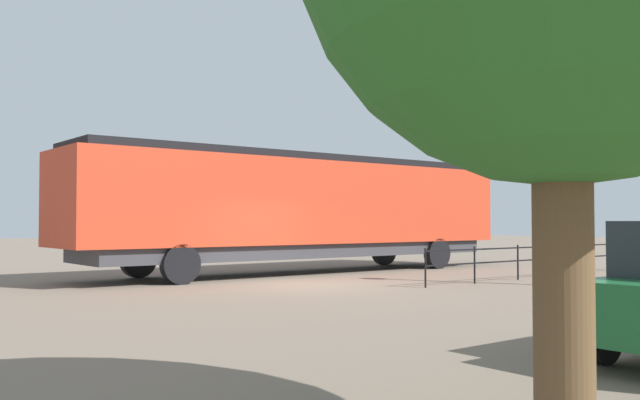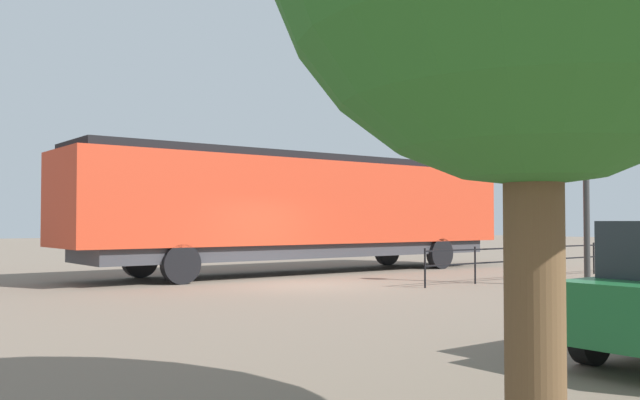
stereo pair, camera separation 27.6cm
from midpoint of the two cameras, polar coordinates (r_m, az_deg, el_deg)
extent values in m
plane|color=#756656|center=(18.70, -1.68, -7.04)|extent=(120.00, 120.00, 0.00)
cube|color=red|center=(23.06, -1.92, -0.25)|extent=(3.11, 16.01, 2.66)
cube|color=black|center=(27.71, 9.73, -1.32)|extent=(2.98, 2.14, 1.86)
cube|color=black|center=(23.14, -1.92, 3.34)|extent=(2.80, 15.37, 0.24)
cube|color=#38383D|center=(23.07, -1.93, -4.12)|extent=(2.80, 14.73, 0.45)
cylinder|color=black|center=(27.43, 5.02, -4.22)|extent=(0.30, 1.10, 1.10)
cylinder|color=black|center=(25.46, 9.35, -4.39)|extent=(0.30, 1.10, 1.10)
cylinder|color=black|center=(21.76, -15.16, -4.79)|extent=(0.30, 1.10, 1.10)
cylinder|color=black|center=(19.21, -11.88, -5.22)|extent=(0.30, 1.10, 1.10)
cylinder|color=black|center=(9.03, 21.43, -10.50)|extent=(0.22, 0.64, 0.64)
cylinder|color=#2D2D2D|center=(19.41, 20.71, 0.67)|extent=(0.16, 0.16, 5.01)
sphere|color=silver|center=(19.71, 20.62, 8.48)|extent=(0.58, 0.58, 0.58)
cube|color=black|center=(22.63, 18.61, -3.65)|extent=(0.04, 11.75, 0.04)
cube|color=black|center=(22.65, 18.62, -4.61)|extent=(0.04, 11.75, 0.04)
cylinder|color=black|center=(18.04, 8.28, -5.58)|extent=(0.05, 0.05, 1.02)
cylinder|color=black|center=(19.50, 12.27, -5.28)|extent=(0.05, 0.05, 1.02)
cylinder|color=black|center=(21.04, 15.68, -4.99)|extent=(0.05, 0.05, 1.02)
cylinder|color=black|center=(22.65, 18.62, -4.74)|extent=(0.05, 0.05, 1.02)
cylinder|color=black|center=(24.31, 21.16, -4.50)|extent=(0.05, 0.05, 1.02)
cylinder|color=black|center=(26.01, 23.38, -4.29)|extent=(0.05, 0.05, 1.02)
cylinder|color=brown|center=(5.02, 17.99, -7.39)|extent=(0.41, 0.41, 2.42)
camera|label=1|loc=(0.14, -90.42, 0.01)|focal=38.70mm
camera|label=2|loc=(0.14, 89.58, -0.01)|focal=38.70mm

